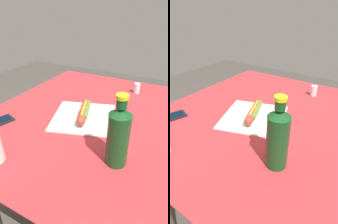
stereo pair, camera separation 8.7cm
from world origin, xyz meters
The scene contains 7 objects.
ground_plane centered at (0.00, 0.00, 0.00)m, with size 6.00×6.00×0.00m, color #47423D.
dining_table centered at (0.00, 0.00, 0.63)m, with size 1.10×0.97×0.77m.
paper_wrapper centered at (0.05, -0.02, 0.77)m, with size 0.29×0.28×0.01m, color silver.
hot_dog centered at (0.05, -0.02, 0.80)m, with size 0.21×0.10×0.05m.
cell_phone centered at (0.27, -0.34, 0.77)m, with size 0.14×0.10×0.01m.
soda_bottle centered at (0.26, 0.21, 0.88)m, with size 0.07×0.07×0.25m.
salt_shaker centered at (-0.35, 0.13, 0.80)m, with size 0.04×0.04×0.06m, color silver.
Camera 2 is at (0.68, 0.41, 1.23)m, focal length 30.03 mm.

